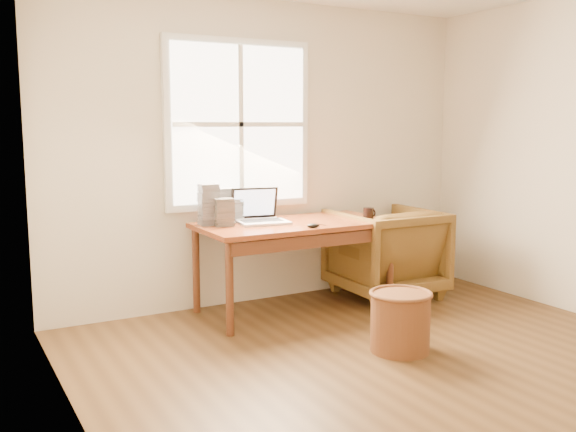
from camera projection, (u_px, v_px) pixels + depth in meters
name	position (u px, v px, depth m)	size (l,w,h in m)	color
room_shell	(428.00, 164.00, 3.79)	(4.04, 4.54, 2.64)	#51361B
desk	(294.00, 224.00, 5.30)	(1.60, 0.80, 0.04)	brown
armchair	(385.00, 252.00, 5.81)	(0.86, 0.88, 0.81)	brown
wicker_stool	(400.00, 322.00, 4.41)	(0.41, 0.41, 0.41)	brown
laptop	(264.00, 206.00, 5.19)	(0.38, 0.40, 0.29)	silver
mouse	(313.00, 226.00, 5.01)	(0.10, 0.06, 0.03)	black
coffee_mug	(368.00, 213.00, 5.46)	(0.09, 0.09, 0.10)	black
cd_stack_a	(225.00, 205.00, 5.31)	(0.14, 0.12, 0.28)	silver
cd_stack_b	(224.00, 212.00, 5.10)	(0.15, 0.13, 0.22)	#27272C
cd_stack_c	(209.00, 204.00, 5.13)	(0.15, 0.13, 0.33)	#9698A3
cd_stack_d	(232.00, 210.00, 5.32)	(0.15, 0.13, 0.19)	silver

